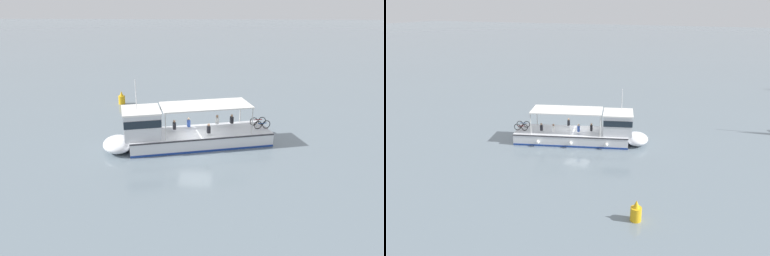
# 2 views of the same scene
# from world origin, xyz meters

# --- Properties ---
(ground_plane) EXTENTS (400.00, 400.00, 0.00)m
(ground_plane) POSITION_xyz_m (0.00, 0.00, 0.00)
(ground_plane) COLOR slate
(ferry_main) EXTENTS (6.28, 13.07, 5.32)m
(ferry_main) POSITION_xyz_m (0.59, 1.29, 1.02)
(ferry_main) COLOR silver
(ferry_main) RESTS_ON ground
(channel_buoy) EXTENTS (0.70, 0.70, 1.40)m
(channel_buoy) POSITION_xyz_m (12.09, 8.56, 0.57)
(channel_buoy) COLOR gold
(channel_buoy) RESTS_ON ground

